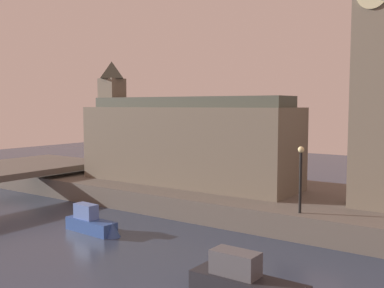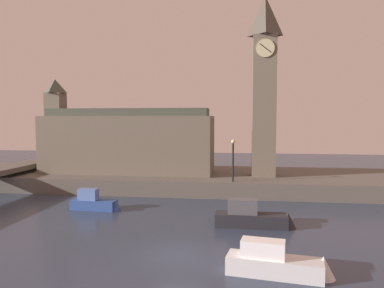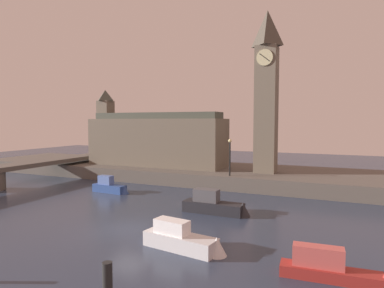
# 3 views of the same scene
# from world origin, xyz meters

# --- Properties ---
(ground_plane) EXTENTS (120.00, 120.00, 0.00)m
(ground_plane) POSITION_xyz_m (0.00, 0.00, 0.00)
(ground_plane) COLOR #2D384C
(far_embankment) EXTENTS (70.00, 12.00, 1.50)m
(far_embankment) POSITION_xyz_m (0.00, 20.00, 0.75)
(far_embankment) COLOR #5B544C
(far_embankment) RESTS_ON ground
(clock_tower) EXTENTS (2.49, 2.52, 17.58)m
(clock_tower) POSITION_xyz_m (5.28, 18.73, 10.61)
(clock_tower) COLOR #6B6051
(clock_tower) RESTS_ON far_embankment
(parliament_hall) EXTENTS (17.96, 5.11, 9.93)m
(parliament_hall) POSITION_xyz_m (-9.22, 19.20, 4.82)
(parliament_hall) COLOR #6B6051
(parliament_hall) RESTS_ON far_embankment
(streetlamp) EXTENTS (0.36, 0.36, 3.82)m
(streetlamp) POSITION_xyz_m (2.38, 14.85, 3.89)
(streetlamp) COLOR black
(streetlamp) RESTS_ON far_embankment
(boat_ferry_white) EXTENTS (5.05, 1.91, 1.70)m
(boat_ferry_white) POSITION_xyz_m (5.07, -1.81, 0.58)
(boat_ferry_white) COLOR silver
(boat_ferry_white) RESTS_ON ground
(boat_barge_dark) EXTENTS (5.40, 1.45, 1.95)m
(boat_barge_dark) POSITION_xyz_m (4.22, 5.94, 0.62)
(boat_barge_dark) COLOR #232328
(boat_barge_dark) RESTS_ON ground
(boat_tour_blue) EXTENTS (4.14, 1.29, 1.69)m
(boat_tour_blue) POSITION_xyz_m (-8.16, 8.88, 0.57)
(boat_tour_blue) COLOR #2D4C93
(boat_tour_blue) RESTS_ON ground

